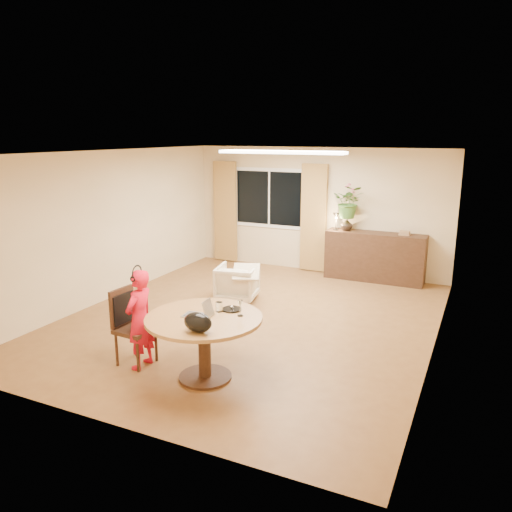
{
  "coord_description": "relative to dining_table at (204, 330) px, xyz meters",
  "views": [
    {
      "loc": [
        3.23,
        -6.71,
        2.87
      ],
      "look_at": [
        0.18,
        -0.2,
        1.1
      ],
      "focal_mm": 35.0,
      "sensor_mm": 36.0,
      "label": 1
    }
  ],
  "objects": [
    {
      "name": "curtain_right",
      "position": [
        -0.4,
        5.15,
        0.53
      ],
      "size": [
        0.55,
        0.08,
        2.25
      ],
      "primitive_type": "cube",
      "color": "olive",
      "rests_on": "wall_back"
    },
    {
      "name": "sideboard",
      "position": [
        0.95,
        5.0,
        -0.13
      ],
      "size": [
        1.94,
        0.47,
        0.97
      ],
      "primitive_type": "cube",
      "color": "black",
      "rests_on": "floor"
    },
    {
      "name": "child",
      "position": [
        -0.88,
        -0.07,
        0.01
      ],
      "size": [
        0.47,
        0.31,
        1.27
      ],
      "primitive_type": "imported",
      "rotation": [
        0.0,
        0.0,
        -1.56
      ],
      "color": "red",
      "rests_on": "floor"
    },
    {
      "name": "wine_glass",
      "position": [
        0.38,
        0.2,
        0.27
      ],
      "size": [
        0.08,
        0.08,
        0.2
      ],
      "primitive_type": null,
      "rotation": [
        0.0,
        0.0,
        -0.27
      ],
      "color": "white",
      "rests_on": "dining_table"
    },
    {
      "name": "ceiling_panel",
      "position": [
        -0.35,
        3.19,
        1.95
      ],
      "size": [
        2.2,
        0.35,
        0.05
      ],
      "primitive_type": "cube",
      "color": "white",
      "rests_on": "ceiling"
    },
    {
      "name": "laptop",
      "position": [
        -0.09,
        -0.02,
        0.28
      ],
      "size": [
        0.35,
        0.25,
        0.22
      ],
      "primitive_type": null,
      "rotation": [
        0.0,
        0.0,
        0.11
      ],
      "color": "#B7B7BC",
      "rests_on": "dining_table"
    },
    {
      "name": "pot_lid",
      "position": [
        0.19,
        0.34,
        0.19
      ],
      "size": [
        0.26,
        0.26,
        0.04
      ],
      "primitive_type": null,
      "rotation": [
        0.0,
        0.0,
        0.09
      ],
      "color": "white",
      "rests_on": "dining_table"
    },
    {
      "name": "wall_back",
      "position": [
        -0.35,
        5.24,
        0.68
      ],
      "size": [
        5.5,
        0.0,
        5.5
      ],
      "primitive_type": "plane",
      "rotation": [
        1.57,
        0.0,
        0.0
      ],
      "color": "tan",
      "rests_on": "floor"
    },
    {
      "name": "ceiling",
      "position": [
        -0.35,
        1.99,
        1.98
      ],
      "size": [
        6.5,
        6.5,
        0.0
      ],
      "primitive_type": "plane",
      "rotation": [
        3.14,
        0.0,
        0.0
      ],
      "color": "white",
      "rests_on": "wall_back"
    },
    {
      "name": "dining_chair",
      "position": [
        -0.99,
        -0.03,
        -0.13
      ],
      "size": [
        0.5,
        0.46,
        0.98
      ],
      "primitive_type": null,
      "rotation": [
        0.0,
        0.0,
        -0.06
      ],
      "color": "black",
      "rests_on": "floor"
    },
    {
      "name": "vase",
      "position": [
        0.35,
        5.0,
        0.48
      ],
      "size": [
        0.3,
        0.3,
        0.25
      ],
      "primitive_type": "imported",
      "rotation": [
        0.0,
        0.0,
        -0.3
      ],
      "color": "black",
      "rests_on": "sideboard"
    },
    {
      "name": "desk_lamp",
      "position": [
        0.15,
        4.95,
        0.53
      ],
      "size": [
        0.18,
        0.18,
        0.36
      ],
      "primitive_type": null,
      "rotation": [
        0.0,
        0.0,
        -0.22
      ],
      "color": "black",
      "rests_on": "sideboard"
    },
    {
      "name": "wall_left",
      "position": [
        -3.1,
        1.99,
        0.68
      ],
      "size": [
        0.0,
        6.5,
        6.5
      ],
      "primitive_type": "plane",
      "rotation": [
        1.57,
        0.0,
        1.57
      ],
      "color": "tan",
      "rests_on": "floor"
    },
    {
      "name": "handbag",
      "position": [
        0.18,
        -0.43,
        0.28
      ],
      "size": [
        0.38,
        0.29,
        0.22
      ],
      "primitive_type": null,
      "rotation": [
        0.0,
        0.0,
        0.32
      ],
      "color": "black",
      "rests_on": "dining_table"
    },
    {
      "name": "dining_table",
      "position": [
        0.0,
        0.0,
        0.0
      ],
      "size": [
        1.38,
        1.38,
        0.79
      ],
      "color": "brown",
      "rests_on": "floor"
    },
    {
      "name": "floor",
      "position": [
        -0.35,
        1.99,
        -0.62
      ],
      "size": [
        6.5,
        6.5,
        0.0
      ],
      "primitive_type": "plane",
      "color": "brown",
      "rests_on": "ground"
    },
    {
      "name": "tumbler",
      "position": [
        0.08,
        0.23,
        0.23
      ],
      "size": [
        0.1,
        0.1,
        0.12
      ],
      "primitive_type": null,
      "rotation": [
        0.0,
        0.0,
        0.27
      ],
      "color": "white",
      "rests_on": "dining_table"
    },
    {
      "name": "window",
      "position": [
        -1.45,
        5.22,
        0.88
      ],
      "size": [
        1.7,
        0.03,
        1.3
      ],
      "color": "white",
      "rests_on": "wall_back"
    },
    {
      "name": "curtain_left",
      "position": [
        -2.5,
        5.15,
        0.53
      ],
      "size": [
        0.55,
        0.08,
        2.25
      ],
      "primitive_type": "cube",
      "color": "olive",
      "rests_on": "wall_back"
    },
    {
      "name": "bouquet",
      "position": [
        0.38,
        5.0,
        0.93
      ],
      "size": [
        0.66,
        0.59,
        0.66
      ],
      "primitive_type": "imported",
      "rotation": [
        0.0,
        0.0,
        0.13
      ],
      "color": "#2D6325",
      "rests_on": "vase"
    },
    {
      "name": "book_stack",
      "position": [
        1.49,
        5.0,
        0.39
      ],
      "size": [
        0.22,
        0.18,
        0.08
      ],
      "primitive_type": null,
      "rotation": [
        0.0,
        0.0,
        -0.13
      ],
      "color": "brown",
      "rests_on": "sideboard"
    },
    {
      "name": "wall_right",
      "position": [
        2.4,
        1.99,
        0.68
      ],
      "size": [
        0.0,
        6.5,
        6.5
      ],
      "primitive_type": "plane",
      "rotation": [
        1.57,
        0.0,
        -1.57
      ],
      "color": "tan",
      "rests_on": "floor"
    },
    {
      "name": "throw",
      "position": [
        -0.75,
        2.66,
        0.03
      ],
      "size": [
        0.63,
        0.68,
        0.03
      ],
      "primitive_type": null,
      "rotation": [
        0.0,
        0.0,
        0.39
      ],
      "color": "beige",
      "rests_on": "armchair"
    },
    {
      "name": "armchair",
      "position": [
        -0.98,
        2.76,
        -0.3
      ],
      "size": [
        0.8,
        0.82,
        0.63
      ],
      "primitive_type": "imported",
      "rotation": [
        0.0,
        0.0,
        3.34
      ],
      "color": "beige",
      "rests_on": "floor"
    }
  ]
}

